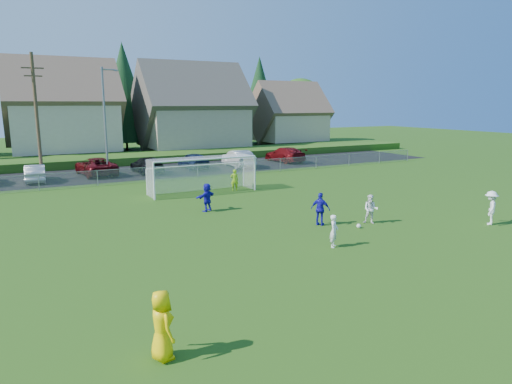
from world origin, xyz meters
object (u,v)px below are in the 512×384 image
at_px(referee, 162,325).
at_px(soccer_goal, 201,169).
at_px(player_white_a, 334,231).
at_px(car_d, 147,165).
at_px(goalkeeper, 234,180).
at_px(car_e, 193,161).
at_px(player_blue_b, 207,197).
at_px(car_g, 285,155).
at_px(soccer_ball, 359,226).
at_px(player_white_c, 491,208).
at_px(player_white_b, 371,209).
at_px(car_b, 35,173).
at_px(car_c, 96,166).
at_px(player_blue_a, 320,209).
at_px(car_f, 238,159).

bearing_deg(referee, soccer_goal, -31.68).
xyz_separation_m(player_white_a, car_d, (-1.49, 24.88, -0.01)).
relative_size(goalkeeper, car_e, 0.34).
relative_size(referee, player_blue_b, 1.08).
relative_size(car_g, soccer_goal, 0.73).
bearing_deg(car_d, soccer_ball, 98.09).
bearing_deg(goalkeeper, car_g, -117.16).
relative_size(soccer_ball, car_d, 0.05).
bearing_deg(player_white_c, goalkeeper, -96.28).
xyz_separation_m(player_white_b, player_blue_b, (-6.38, 6.59, 0.05)).
height_order(car_b, car_e, car_e).
relative_size(player_blue_b, car_c, 0.29).
relative_size(car_b, car_d, 0.85).
bearing_deg(goalkeeper, player_white_b, 118.20).
bearing_deg(car_e, player_white_a, 82.08).
xyz_separation_m(player_white_c, goalkeeper, (-7.59, 14.51, -0.11)).
relative_size(goalkeeper, car_g, 0.28).
distance_m(player_white_a, car_b, 26.66).
relative_size(player_white_b, player_white_c, 0.87).
height_order(player_blue_a, car_e, player_blue_a).
height_order(player_blue_b, car_g, player_blue_b).
bearing_deg(car_e, player_white_b, 91.47).
distance_m(player_blue_a, car_f, 22.07).
relative_size(soccer_ball, car_e, 0.05).
height_order(referee, car_e, referee).
height_order(player_blue_b, goalkeeper, player_blue_b).
bearing_deg(goalkeeper, car_e, -79.27).
xyz_separation_m(soccer_ball, player_blue_b, (-5.28, 6.99, 0.70)).
relative_size(car_f, car_g, 0.93).
bearing_deg(car_g, car_c, -3.10).
relative_size(referee, player_white_a, 1.23).
xyz_separation_m(soccer_ball, player_white_b, (1.11, 0.40, 0.65)).
bearing_deg(referee, car_e, -29.40).
distance_m(player_blue_a, car_d, 21.91).
height_order(player_white_c, car_d, player_white_c).
bearing_deg(player_white_c, player_blue_b, -73.32).
xyz_separation_m(car_d, car_f, (8.83, -0.38, 0.12)).
height_order(soccer_ball, car_e, car_e).
relative_size(player_white_c, car_g, 0.32).
bearing_deg(car_c, car_d, 161.86).
xyz_separation_m(referee, car_b, (-1.38, 29.60, -0.19)).
xyz_separation_m(goalkeeper, car_f, (5.55, 10.78, 0.06)).
bearing_deg(car_c, car_f, 167.95).
xyz_separation_m(player_blue_a, car_c, (-7.32, 22.55, -0.08)).
distance_m(player_white_a, car_g, 28.98).
distance_m(player_white_a, player_blue_b, 9.12).
height_order(soccer_ball, player_blue_b, player_blue_b).
bearing_deg(player_blue_b, player_white_b, 105.35).
relative_size(soccer_ball, player_white_c, 0.13).
bearing_deg(player_white_b, player_blue_b, -178.62).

